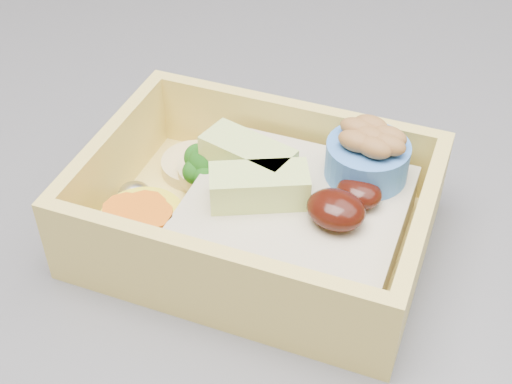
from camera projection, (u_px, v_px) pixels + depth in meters
The scene contains 1 object.
bento_box at pixel (267, 209), 0.42m from camera, with size 0.22×0.18×0.07m.
Camera 1 is at (0.28, -0.44, 1.23)m, focal length 50.00 mm.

